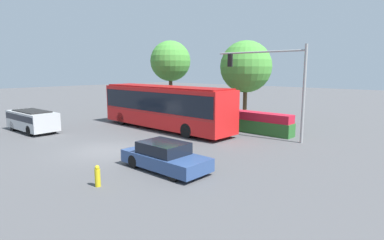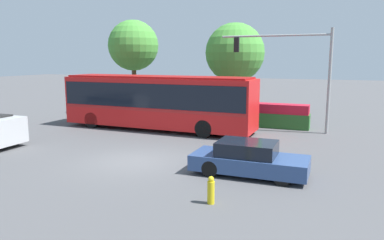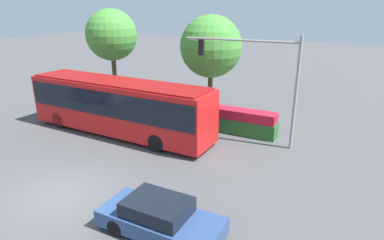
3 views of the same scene
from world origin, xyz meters
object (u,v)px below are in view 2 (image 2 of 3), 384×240
Objects in this scene: city_bus at (157,99)px; traffic_light_pole at (298,63)px; fire_hydrant at (211,191)px; street_tree_centre at (235,53)px; sedan_foreground at (249,159)px; street_tree_left at (133,46)px.

traffic_light_pole is (7.97, 2.54, 2.23)m from city_bus.
city_bus is at bearing 124.55° from fire_hydrant.
traffic_light_pole is at bearing -38.99° from street_tree_centre.
city_bus is 2.82× the size of sedan_foreground.
street_tree_left is at bearing 134.82° from sedan_foreground.
fire_hydrant is (11.63, -15.32, -4.92)m from street_tree_left.
street_tree_left is (-4.72, 5.29, 3.45)m from city_bus.
fire_hydrant is at bearing -52.80° from street_tree_left.
city_bus is 7.89m from street_tree_left.
fire_hydrant is (3.82, -16.51, -4.35)m from street_tree_centre.
fire_hydrant is (6.91, -10.03, -1.47)m from city_bus.
fire_hydrant is at bearing 85.18° from traffic_light_pole.
street_tree_centre is 8.07× the size of fire_hydrant.
city_bus is at bearing 137.02° from sedan_foreground.
traffic_light_pole is 0.89× the size of street_tree_left.
sedan_foreground is at bearing -72.38° from street_tree_centre.
street_tree_left is at bearing 127.20° from fire_hydrant.
sedan_foreground is 0.59× the size of street_tree_left.
street_tree_centre is at bearing 103.01° from fire_hydrant.
fire_hydrant is (-0.41, -3.22, -0.19)m from sedan_foreground.
city_bus is at bearing 17.67° from traffic_light_pole.
street_tree_left is at bearing -46.91° from city_bus.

